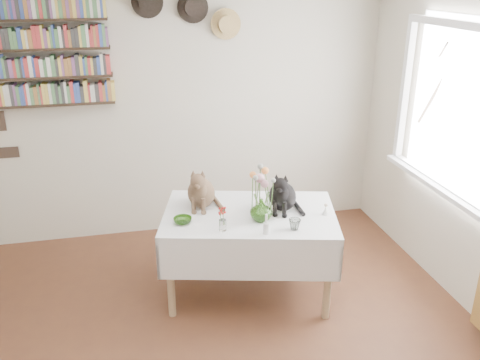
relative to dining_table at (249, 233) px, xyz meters
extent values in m
cube|color=beige|center=(-0.38, 1.31, 0.70)|extent=(4.04, 0.04, 2.54)
cube|color=white|center=(1.59, -0.16, 0.95)|extent=(0.01, 1.40, 1.20)
cube|color=white|center=(1.59, -0.16, 1.58)|extent=(0.06, 1.52, 0.06)
cube|color=white|center=(1.59, -0.16, 0.32)|extent=(0.06, 1.52, 0.06)
cube|color=white|center=(1.59, 0.57, 0.95)|extent=(0.06, 0.06, 1.20)
cube|color=white|center=(1.56, -0.16, 0.32)|extent=(0.12, 1.50, 0.04)
cube|color=white|center=(0.00, 0.00, 0.15)|extent=(1.52, 1.17, 0.06)
cylinder|color=tan|center=(-0.66, -0.20, -0.21)|extent=(0.06, 0.06, 0.67)
cylinder|color=tan|center=(0.49, -0.49, -0.21)|extent=(0.06, 0.06, 0.67)
cylinder|color=tan|center=(-0.49, 0.49, -0.21)|extent=(0.06, 0.06, 0.67)
cylinder|color=tan|center=(0.66, 0.20, -0.21)|extent=(0.06, 0.06, 0.67)
imported|color=#68A93C|center=(0.05, -0.15, 0.27)|extent=(0.22, 0.22, 0.18)
imported|color=#68A93C|center=(-0.54, -0.07, 0.20)|extent=(0.15, 0.15, 0.04)
imported|color=white|center=(0.26, -0.35, 0.22)|extent=(0.09, 0.09, 0.08)
cylinder|color=white|center=(0.03, -0.37, 0.22)|extent=(0.04, 0.04, 0.09)
cylinder|color=white|center=(0.03, -0.37, 0.30)|extent=(0.02, 0.02, 0.07)
cylinder|color=white|center=(-0.26, -0.25, 0.22)|extent=(0.05, 0.05, 0.09)
cone|color=white|center=(0.57, -0.17, 0.21)|extent=(0.05, 0.05, 0.07)
sphere|color=beige|center=(0.57, -0.17, 0.26)|extent=(0.03, 0.03, 0.03)
cylinder|color=#4C7233|center=(0.02, -0.14, 0.38)|extent=(0.01, 0.01, 0.30)
sphere|color=#C38490|center=(0.02, -0.14, 0.53)|extent=(0.07, 0.07, 0.07)
cylinder|color=#4C7233|center=(0.09, -0.17, 0.36)|extent=(0.01, 0.01, 0.26)
sphere|color=#C38490|center=(0.09, -0.17, 0.49)|extent=(0.06, 0.06, 0.06)
cylinder|color=#4C7233|center=(0.11, -0.12, 0.40)|extent=(0.01, 0.01, 0.34)
sphere|color=orange|center=(0.11, -0.12, 0.57)|extent=(0.06, 0.06, 0.06)
cylinder|color=#4C7233|center=(-0.01, -0.11, 0.38)|extent=(0.01, 0.01, 0.31)
sphere|color=orange|center=(-0.01, -0.11, 0.54)|extent=(0.05, 0.05, 0.05)
cylinder|color=#4C7233|center=(0.05, -0.10, 0.41)|extent=(0.01, 0.01, 0.37)
sphere|color=#999E93|center=(0.05, -0.10, 0.60)|extent=(0.04, 0.04, 0.04)
cylinder|color=#4C7233|center=(0.00, -0.18, 0.39)|extent=(0.01, 0.01, 0.33)
sphere|color=#999E93|center=(0.00, -0.18, 0.56)|extent=(0.04, 0.04, 0.04)
cylinder|color=#4C7233|center=(0.12, -0.19, 0.37)|extent=(0.01, 0.01, 0.29)
sphere|color=#999E93|center=(0.12, -0.19, 0.52)|extent=(0.04, 0.04, 0.04)
cube|color=black|center=(-1.48, 1.20, 0.85)|extent=(1.00, 0.16, 0.02)
cube|color=black|center=(-1.48, 1.20, 1.09)|extent=(1.00, 0.16, 0.02)
cube|color=black|center=(-1.48, 1.20, 1.33)|extent=(1.00, 0.16, 0.02)
cube|color=black|center=(-1.48, 1.20, 1.57)|extent=(1.00, 0.16, 0.02)
cylinder|color=black|center=(-0.63, 1.25, 1.70)|extent=(0.28, 0.02, 0.28)
cylinder|color=black|center=(-0.63, 1.21, 1.70)|extent=(0.16, 0.08, 0.16)
cylinder|color=black|center=(-0.23, 1.25, 1.65)|extent=(0.28, 0.02, 0.28)
cylinder|color=black|center=(-0.23, 1.21, 1.65)|extent=(0.16, 0.08, 0.16)
cylinder|color=tan|center=(0.07, 1.25, 1.50)|extent=(0.28, 0.02, 0.28)
cylinder|color=tan|center=(0.07, 1.21, 1.50)|extent=(0.16, 0.08, 0.16)
cube|color=#38281E|center=(-1.98, 1.27, 0.40)|extent=(0.18, 0.02, 0.10)
camera|label=1|loc=(-0.87, -3.52, 1.92)|focal=38.00mm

